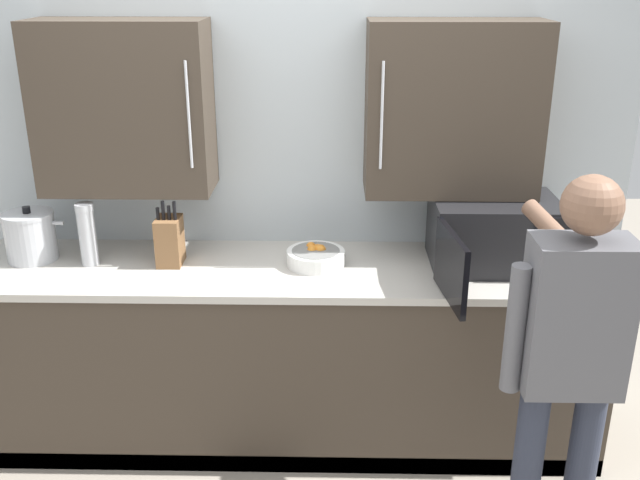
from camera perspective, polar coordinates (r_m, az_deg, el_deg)
back_wall_tiled at (r=3.43m, az=-2.40°, el=7.30°), size 3.28×0.44×2.59m
counter_unit at (r=3.49m, az=-2.47°, el=-9.06°), size 2.96×0.67×0.92m
microwave_oven at (r=3.33m, az=13.31°, el=0.53°), size 0.57×0.81×0.31m
knife_block at (r=3.35m, az=-11.97°, el=-0.03°), size 0.11×0.15×0.31m
fruit_bowl at (r=3.29m, az=-0.34°, el=-1.32°), size 0.27×0.27×0.09m
thermos_flask at (r=3.42m, az=-18.17°, el=0.45°), size 0.08×0.08×0.30m
stock_pot at (r=3.59m, az=-22.21°, el=0.29°), size 0.33×0.23×0.26m
person_figure at (r=2.65m, az=19.31°, el=-8.49°), size 0.44×0.65×1.60m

